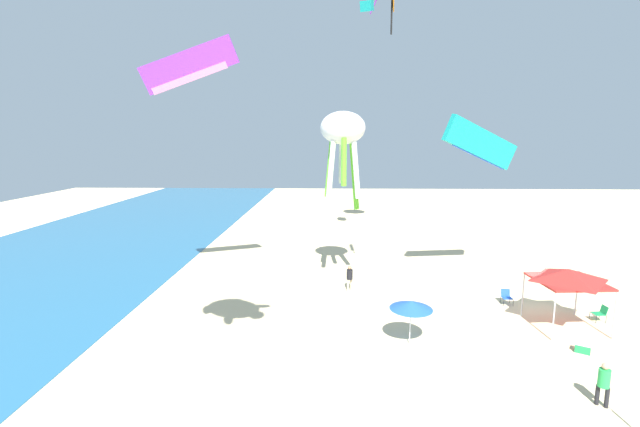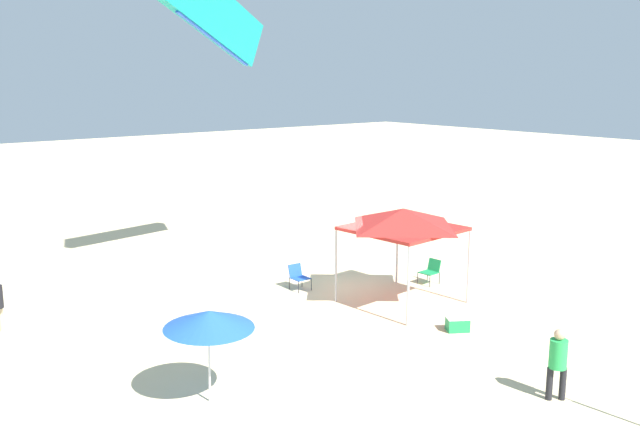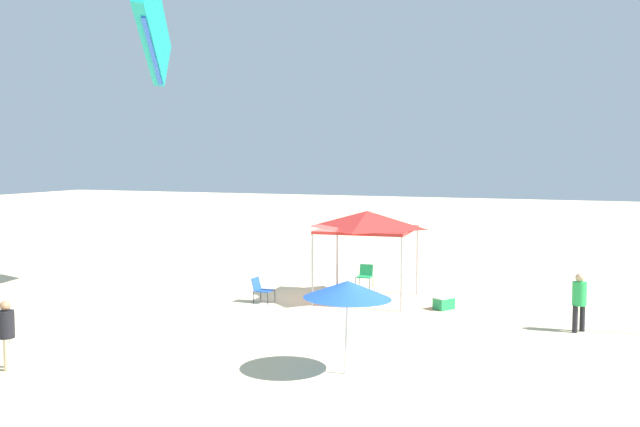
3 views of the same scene
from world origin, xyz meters
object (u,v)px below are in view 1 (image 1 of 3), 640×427
folding_chair_facing_ocean (601,312)px  kite_parafoil_purple (189,66)px  canopy_tent (569,276)px  folding_chair_right_of_tent (506,296)px  beach_umbrella (411,305)px  kite_octopus_white (343,133)px  cooler_box (583,348)px  person_watching_sky (604,381)px  person_kite_handler (350,276)px  kite_parafoil_teal (481,144)px

folding_chair_facing_ocean → kite_parafoil_purple: 25.33m
canopy_tent → folding_chair_right_of_tent: 4.14m
folding_chair_facing_ocean → beach_umbrella: bearing=-77.8°
kite_octopus_white → folding_chair_facing_ocean: bearing=-116.2°
cooler_box → person_watching_sky: (-4.04, 1.54, 0.75)m
beach_umbrella → kite_parafoil_purple: 17.20m
folding_chair_right_of_tent → person_kite_handler: size_ratio=0.52×
cooler_box → kite_octopus_white: kite_octopus_white is taller
canopy_tent → folding_chair_right_of_tent: size_ratio=3.91×
folding_chair_facing_ocean → cooler_box: folding_chair_facing_ocean is taller
folding_chair_facing_ocean → kite_parafoil_teal: 11.28m
person_watching_sky → kite_octopus_white: bearing=162.6°
kite_parafoil_teal → beach_umbrella: bearing=-149.8°
folding_chair_facing_ocean → person_watching_sky: bearing=-33.4°
person_kite_handler → kite_parafoil_purple: 15.26m
folding_chair_facing_ocean → kite_parafoil_purple: bearing=-101.9°
cooler_box → kite_parafoil_purple: bearing=70.8°
folding_chair_right_of_tent → person_kite_handler: (2.03, 8.80, 0.45)m
person_kite_handler → kite_octopus_white: 8.74m
folding_chair_facing_ocean → kite_octopus_white: bearing=-116.1°
beach_umbrella → person_kite_handler: size_ratio=1.35×
canopy_tent → kite_parafoil_teal: kite_parafoil_teal is taller
canopy_tent → folding_chair_facing_ocean: size_ratio=3.91×
folding_chair_right_of_tent → person_watching_sky: (-9.84, 0.39, 0.48)m
folding_chair_facing_ocean → person_kite_handler: person_kite_handler is taller
person_watching_sky → cooler_box: bearing=107.3°
person_kite_handler → kite_octopus_white: (1.09, 0.47, 8.66)m
person_kite_handler → kite_parafoil_purple: kite_parafoil_purple is taller
person_kite_handler → kite_octopus_white: bearing=70.0°
folding_chair_right_of_tent → kite_octopus_white: 13.37m
canopy_tent → kite_parafoil_purple: bearing=78.7°
cooler_box → kite_parafoil_teal: (9.24, 1.99, 8.75)m
kite_parafoil_purple → person_watching_sky: bearing=143.6°
canopy_tent → kite_parafoil_purple: (3.88, 19.47, 10.57)m
kite_parafoil_purple → kite_octopus_white: 9.53m
canopy_tent → person_kite_handler: canopy_tent is taller
canopy_tent → beach_umbrella: bearing=104.9°
person_kite_handler → kite_parafoil_purple: (-1.25, 8.96, 12.29)m
kite_parafoil_purple → kite_octopus_white: bearing=-169.6°
beach_umbrella → canopy_tent: bearing=-75.1°
cooler_box → beach_umbrella: bearing=85.6°
beach_umbrella → person_kite_handler: beach_umbrella is taller
folding_chair_right_of_tent → folding_chair_facing_ocean: bearing=-29.5°
beach_umbrella → person_watching_sky: 7.56m
cooler_box → person_watching_sky: bearing=159.2°
kite_parafoil_teal → folding_chair_facing_ocean: bearing=-78.0°
kite_octopus_white → kite_parafoil_teal: size_ratio=1.14×
folding_chair_right_of_tent → kite_octopus_white: bearing=162.5°
kite_parafoil_purple → folding_chair_facing_ocean: bearing=166.9°
kite_octopus_white → person_kite_handler: bearing=-160.7°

